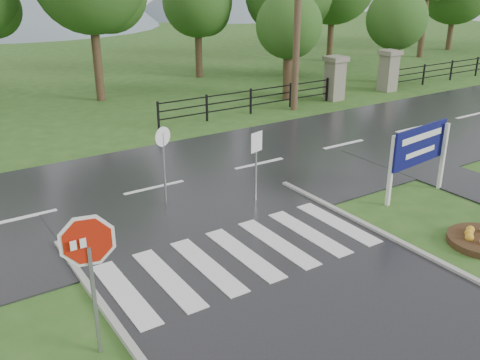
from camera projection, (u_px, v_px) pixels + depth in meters
main_road at (154, 189)px, 16.61m from camera, size 90.00×8.00×0.04m
crosswalk at (244, 254)px, 12.71m from camera, size 6.50×2.80×0.02m
pillar_west at (335, 77)px, 27.49m from camera, size 1.00×1.00×2.24m
pillar_east at (389, 70)px, 29.53m from camera, size 1.00×1.00×2.24m
fence_west at (251, 99)px, 24.97m from camera, size 9.58×0.08×1.20m
hills at (0, 157)px, 66.82m from camera, size 102.00×48.00×48.00m
treeline at (58, 99)px, 27.99m from camera, size 83.20×5.20×10.00m
stop_sign at (89, 254)px, 8.82m from camera, size 1.24×0.31×2.86m
estate_billboard at (420, 149)px, 15.50m from camera, size 2.51×0.36×2.20m
reg_sign_small at (256, 153)px, 15.18m from camera, size 0.46×0.14×2.12m
reg_sign_round at (164, 158)px, 14.83m from camera, size 0.53×0.19×2.38m
utility_pole_east at (298, 2)px, 24.15m from camera, size 1.74×0.33×9.76m
entrance_tree_left at (289, 26)px, 26.73m from camera, size 3.34×3.34×5.42m
entrance_tree_right at (397, 19)px, 30.80m from camera, size 3.52×3.52×5.45m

